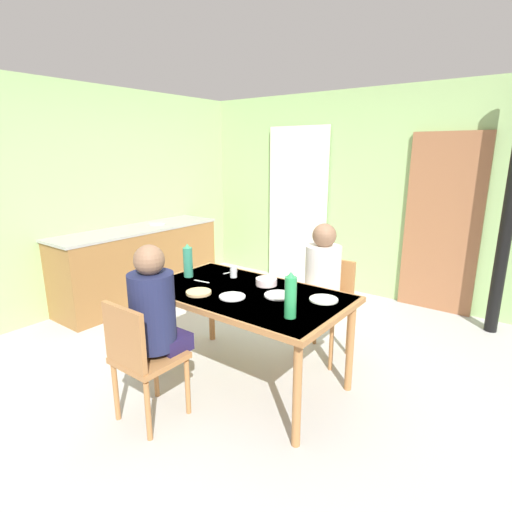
# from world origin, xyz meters

# --- Properties ---
(ground_plane) EXTENTS (6.50, 6.50, 0.00)m
(ground_plane) POSITION_xyz_m (0.00, 0.00, 0.00)
(ground_plane) COLOR #B5B6B5
(wall_back) EXTENTS (4.79, 0.10, 2.52)m
(wall_back) POSITION_xyz_m (0.00, 2.50, 1.26)
(wall_back) COLOR #9CC47A
(wall_back) RESTS_ON ground_plane
(wall_left) EXTENTS (0.10, 3.75, 2.52)m
(wall_left) POSITION_xyz_m (-2.29, 0.62, 1.26)
(wall_left) COLOR #9DC57C
(wall_left) RESTS_ON ground_plane
(door_wooden) EXTENTS (0.80, 0.05, 2.00)m
(door_wooden) POSITION_xyz_m (1.05, 2.42, 1.00)
(door_wooden) COLOR #97603E
(door_wooden) RESTS_ON ground_plane
(stove_pipe_column) EXTENTS (0.12, 0.12, 2.52)m
(stove_pipe_column) POSITION_xyz_m (1.68, 2.15, 1.26)
(stove_pipe_column) COLOR black
(stove_pipe_column) RESTS_ON ground_plane
(curtain_panel) EXTENTS (0.90, 0.03, 2.12)m
(curtain_panel) POSITION_xyz_m (-0.82, 2.40, 1.06)
(curtain_panel) COLOR white
(curtain_panel) RESTS_ON ground_plane
(kitchen_counter) EXTENTS (0.61, 2.11, 0.91)m
(kitchen_counter) POSITION_xyz_m (-1.96, 0.58, 0.45)
(kitchen_counter) COLOR olive
(kitchen_counter) RESTS_ON ground_plane
(dining_table) EXTENTS (1.57, 0.91, 0.76)m
(dining_table) POSITION_xyz_m (0.24, -0.10, 0.69)
(dining_table) COLOR #A6703F
(dining_table) RESTS_ON ground_plane
(chair_near_diner) EXTENTS (0.40, 0.40, 0.87)m
(chair_near_diner) POSITION_xyz_m (0.01, -0.91, 0.50)
(chair_near_diner) COLOR #A6703F
(chair_near_diner) RESTS_ON ground_plane
(chair_far_diner) EXTENTS (0.40, 0.40, 0.87)m
(chair_far_diner) POSITION_xyz_m (0.54, 0.71, 0.50)
(chair_far_diner) COLOR #A6703F
(chair_far_diner) RESTS_ON ground_plane
(person_near_diner) EXTENTS (0.30, 0.37, 0.77)m
(person_near_diner) POSITION_xyz_m (0.01, -0.77, 0.78)
(person_near_diner) COLOR #241C48
(person_near_diner) RESTS_ON ground_plane
(person_far_diner) EXTENTS (0.30, 0.37, 0.77)m
(person_far_diner) POSITION_xyz_m (0.54, 0.57, 0.78)
(person_far_diner) COLOR silver
(person_far_diner) RESTS_ON ground_plane
(water_bottle_green_near) EXTENTS (0.08, 0.08, 0.31)m
(water_bottle_green_near) POSITION_xyz_m (0.78, -0.30, 0.90)
(water_bottle_green_near) COLOR green
(water_bottle_green_near) RESTS_ON dining_table
(water_bottle_green_far) EXTENTS (0.08, 0.08, 0.29)m
(water_bottle_green_far) POSITION_xyz_m (-0.38, -0.09, 0.89)
(water_bottle_green_far) COLOR #328869
(water_bottle_green_far) RESTS_ON dining_table
(serving_bowl_center) EXTENTS (0.17, 0.17, 0.05)m
(serving_bowl_center) POSITION_xyz_m (0.28, 0.13, 0.79)
(serving_bowl_center) COLOR silver
(serving_bowl_center) RESTS_ON dining_table
(dinner_plate_near_left) EXTENTS (0.22, 0.22, 0.01)m
(dinner_plate_near_left) POSITION_xyz_m (0.50, -0.02, 0.76)
(dinner_plate_near_left) COLOR white
(dinner_plate_near_left) RESTS_ON dining_table
(dinner_plate_near_right) EXTENTS (0.21, 0.21, 0.01)m
(dinner_plate_near_right) POSITION_xyz_m (0.81, 0.10, 0.76)
(dinner_plate_near_right) COLOR white
(dinner_plate_near_right) RESTS_ON dining_table
(dinner_plate_far_center) EXTENTS (0.19, 0.19, 0.01)m
(dinner_plate_far_center) POSITION_xyz_m (0.24, -0.25, 0.76)
(dinner_plate_far_center) COLOR white
(dinner_plate_far_center) RESTS_ON dining_table
(drinking_glass_by_near_diner) EXTENTS (0.06, 0.06, 0.10)m
(drinking_glass_by_near_diner) POSITION_xyz_m (-0.06, 0.13, 0.81)
(drinking_glass_by_near_diner) COLOR silver
(drinking_glass_by_near_diner) RESTS_ON dining_table
(bread_plate_sliced) EXTENTS (0.19, 0.19, 0.02)m
(bread_plate_sliced) POSITION_xyz_m (-0.01, -0.34, 0.77)
(bread_plate_sliced) COLOR #DBB77A
(bread_plate_sliced) RESTS_ON dining_table
(cutlery_knife_near) EXTENTS (0.05, 0.15, 0.00)m
(cutlery_knife_near) POSITION_xyz_m (-0.17, 0.21, 0.76)
(cutlery_knife_near) COLOR silver
(cutlery_knife_near) RESTS_ON dining_table
(cutlery_fork_near) EXTENTS (0.15, 0.04, 0.00)m
(cutlery_fork_near) POSITION_xyz_m (-0.19, -0.12, 0.76)
(cutlery_fork_near) COLOR silver
(cutlery_fork_near) RESTS_ON dining_table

